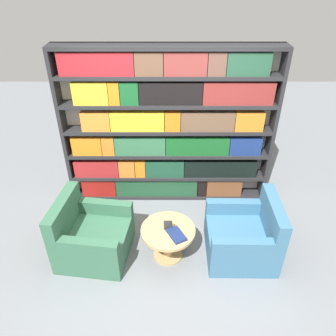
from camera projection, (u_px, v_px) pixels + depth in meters
name	position (u px, v px, depth m)	size (l,w,h in m)	color
ground_plane	(168.00, 264.00, 4.12)	(14.00, 14.00, 0.00)	slate
bookshelf	(168.00, 130.00, 4.69)	(3.01, 0.30, 2.34)	silver
armchair_left	(91.00, 237.00, 4.14)	(0.94, 0.93, 0.82)	#336047
armchair_right	(245.00, 237.00, 4.13)	(0.85, 0.84, 0.82)	#386684
coffee_table	(168.00, 237.00, 4.07)	(0.67, 0.67, 0.46)	tan
table_sign	(168.00, 226.00, 3.96)	(0.11, 0.06, 0.14)	black
stray_book	(177.00, 235.00, 3.89)	(0.26, 0.30, 0.03)	navy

